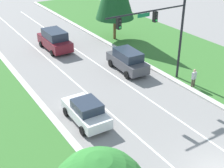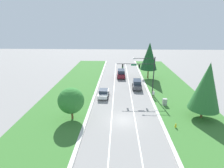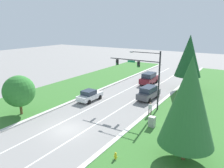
% 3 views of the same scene
% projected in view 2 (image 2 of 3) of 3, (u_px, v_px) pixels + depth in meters
% --- Properties ---
extents(ground_plane, '(160.00, 160.00, 0.00)m').
position_uv_depth(ground_plane, '(123.00, 120.00, 26.65)').
color(ground_plane, gray).
extents(curb_strip_right, '(0.50, 90.00, 0.15)m').
position_uv_depth(curb_strip_right, '(161.00, 120.00, 26.43)').
color(curb_strip_right, beige).
rests_on(curb_strip_right, ground_plane).
extents(curb_strip_left, '(0.50, 90.00, 0.15)m').
position_uv_depth(curb_strip_left, '(87.00, 119.00, 26.82)').
color(curb_strip_left, beige).
rests_on(curb_strip_left, ground_plane).
extents(grass_verge_right, '(10.00, 90.00, 0.08)m').
position_uv_depth(grass_verge_right, '(196.00, 121.00, 26.25)').
color(grass_verge_right, '#38702D').
rests_on(grass_verge_right, ground_plane).
extents(grass_verge_left, '(10.00, 90.00, 0.08)m').
position_uv_depth(grass_verge_left, '(53.00, 118.00, 27.02)').
color(grass_verge_left, '#38702D').
rests_on(grass_verge_left, ground_plane).
extents(lane_stripe_inner_left, '(0.14, 81.00, 0.01)m').
position_uv_depth(lane_stripe_inner_left, '(112.00, 120.00, 26.71)').
color(lane_stripe_inner_left, white).
rests_on(lane_stripe_inner_left, ground_plane).
extents(lane_stripe_inner_right, '(0.14, 81.00, 0.01)m').
position_uv_depth(lane_stripe_inner_right, '(135.00, 120.00, 26.58)').
color(lane_stripe_inner_right, white).
rests_on(lane_stripe_inner_right, ground_plane).
extents(traffic_signal_mast, '(7.46, 0.41, 7.86)m').
position_uv_depth(traffic_signal_mast, '(143.00, 70.00, 34.78)').
color(traffic_signal_mast, black).
rests_on(traffic_signal_mast, ground_plane).
extents(graphite_suv, '(2.26, 4.82, 2.00)m').
position_uv_depth(graphite_suv, '(137.00, 84.00, 39.60)').
color(graphite_suv, '#4C4C51').
rests_on(graphite_suv, ground_plane).
extents(white_sedan, '(2.11, 4.33, 1.66)m').
position_uv_depth(white_sedan, '(104.00, 93.00, 34.86)').
color(white_sedan, white).
rests_on(white_sedan, ground_plane).
extents(burgundy_suv, '(2.26, 5.08, 2.17)m').
position_uv_depth(burgundy_suv, '(121.00, 74.00, 47.81)').
color(burgundy_suv, maroon).
rests_on(burgundy_suv, ground_plane).
extents(utility_cabinet, '(0.70, 0.60, 1.26)m').
position_uv_depth(utility_cabinet, '(165.00, 102.00, 31.31)').
color(utility_cabinet, '#9E9E99').
rests_on(utility_cabinet, ground_plane).
extents(pedestrian, '(0.40, 0.25, 1.69)m').
position_uv_depth(pedestrian, '(153.00, 94.00, 34.09)').
color(pedestrian, '#42382D').
rests_on(pedestrian, ground_plane).
extents(fire_hydrant, '(0.34, 0.20, 0.70)m').
position_uv_depth(fire_hydrant, '(176.00, 126.00, 24.47)').
color(fire_hydrant, gold).
rests_on(fire_hydrant, ground_plane).
extents(conifer_near_right_tree, '(4.36, 4.36, 9.53)m').
position_uv_depth(conifer_near_right_tree, '(149.00, 56.00, 45.31)').
color(conifer_near_right_tree, brown).
rests_on(conifer_near_right_tree, ground_plane).
extents(oak_near_left_tree, '(3.91, 3.91, 5.06)m').
position_uv_depth(oak_near_left_tree, '(71.00, 101.00, 25.92)').
color(oak_near_left_tree, brown).
rests_on(oak_near_left_tree, ground_plane).
extents(conifer_far_right_tree, '(4.50, 4.50, 8.81)m').
position_uv_depth(conifer_far_right_tree, '(207.00, 87.00, 25.56)').
color(conifer_far_right_tree, brown).
rests_on(conifer_far_right_tree, ground_plane).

